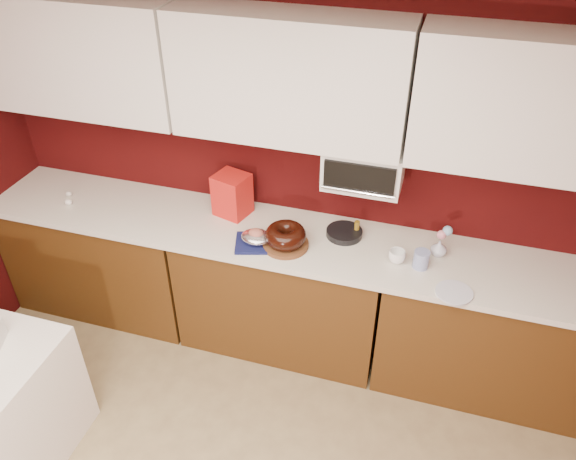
{
  "coord_description": "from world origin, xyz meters",
  "views": [
    {
      "loc": [
        0.85,
        -0.74,
        2.96
      ],
      "look_at": [
        0.07,
        1.84,
        1.02
      ],
      "focal_mm": 35.0,
      "sensor_mm": 36.0,
      "label": 1
    }
  ],
  "objects_px": {
    "toaster_oven": "(364,165)",
    "pandoro_box": "(232,195)",
    "bundt_cake": "(286,235)",
    "foil_ham_nest": "(256,237)",
    "flower_vase": "(439,247)",
    "coffee_mug": "(397,255)",
    "blue_jar": "(421,259)"
  },
  "relations": [
    {
      "from": "foil_ham_nest",
      "to": "pandoro_box",
      "type": "height_order",
      "value": "pandoro_box"
    },
    {
      "from": "toaster_oven",
      "to": "flower_vase",
      "type": "xyz_separation_m",
      "value": [
        0.49,
        -0.09,
        -0.42
      ]
    },
    {
      "from": "bundt_cake",
      "to": "foil_ham_nest",
      "type": "bearing_deg",
      "value": -169.54
    },
    {
      "from": "bundt_cake",
      "to": "coffee_mug",
      "type": "xyz_separation_m",
      "value": [
        0.66,
        0.04,
        -0.03
      ]
    },
    {
      "from": "pandoro_box",
      "to": "coffee_mug",
      "type": "distance_m",
      "value": 1.12
    },
    {
      "from": "coffee_mug",
      "to": "flower_vase",
      "type": "distance_m",
      "value": 0.26
    },
    {
      "from": "coffee_mug",
      "to": "foil_ham_nest",
      "type": "bearing_deg",
      "value": -174.86
    },
    {
      "from": "bundt_cake",
      "to": "pandoro_box",
      "type": "height_order",
      "value": "pandoro_box"
    },
    {
      "from": "foil_ham_nest",
      "to": "pandoro_box",
      "type": "bearing_deg",
      "value": 132.81
    },
    {
      "from": "pandoro_box",
      "to": "bundt_cake",
      "type": "bearing_deg",
      "value": -14.23
    },
    {
      "from": "pandoro_box",
      "to": "blue_jar",
      "type": "bearing_deg",
      "value": 5.67
    },
    {
      "from": "coffee_mug",
      "to": "flower_vase",
      "type": "relative_size",
      "value": 0.83
    },
    {
      "from": "foil_ham_nest",
      "to": "coffee_mug",
      "type": "distance_m",
      "value": 0.84
    },
    {
      "from": "toaster_oven",
      "to": "foil_ham_nest",
      "type": "height_order",
      "value": "toaster_oven"
    },
    {
      "from": "bundt_cake",
      "to": "foil_ham_nest",
      "type": "relative_size",
      "value": 1.34
    },
    {
      "from": "blue_jar",
      "to": "pandoro_box",
      "type": "bearing_deg",
      "value": 170.22
    },
    {
      "from": "foil_ham_nest",
      "to": "toaster_oven",
      "type": "bearing_deg",
      "value": 27.93
    },
    {
      "from": "blue_jar",
      "to": "bundt_cake",
      "type": "bearing_deg",
      "value": -177.49
    },
    {
      "from": "foil_ham_nest",
      "to": "flower_vase",
      "type": "relative_size",
      "value": 1.62
    },
    {
      "from": "coffee_mug",
      "to": "blue_jar",
      "type": "distance_m",
      "value": 0.14
    },
    {
      "from": "coffee_mug",
      "to": "flower_vase",
      "type": "xyz_separation_m",
      "value": [
        0.23,
        0.13,
        0.01
      ]
    },
    {
      "from": "bundt_cake",
      "to": "blue_jar",
      "type": "xyz_separation_m",
      "value": [
        0.8,
        0.03,
        -0.03
      ]
    },
    {
      "from": "bundt_cake",
      "to": "flower_vase",
      "type": "distance_m",
      "value": 0.91
    },
    {
      "from": "coffee_mug",
      "to": "pandoro_box",
      "type": "bearing_deg",
      "value": 169.42
    },
    {
      "from": "coffee_mug",
      "to": "blue_jar",
      "type": "relative_size",
      "value": 0.88
    },
    {
      "from": "pandoro_box",
      "to": "flower_vase",
      "type": "distance_m",
      "value": 1.33
    },
    {
      "from": "foil_ham_nest",
      "to": "flower_vase",
      "type": "height_order",
      "value": "flower_vase"
    },
    {
      "from": "toaster_oven",
      "to": "flower_vase",
      "type": "height_order",
      "value": "toaster_oven"
    },
    {
      "from": "pandoro_box",
      "to": "flower_vase",
      "type": "height_order",
      "value": "pandoro_box"
    },
    {
      "from": "toaster_oven",
      "to": "pandoro_box",
      "type": "xyz_separation_m",
      "value": [
        -0.83,
        -0.02,
        -0.33
      ]
    },
    {
      "from": "toaster_oven",
      "to": "foil_ham_nest",
      "type": "relative_size",
      "value": 2.44
    },
    {
      "from": "toaster_oven",
      "to": "pandoro_box",
      "type": "relative_size",
      "value": 1.61
    }
  ]
}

